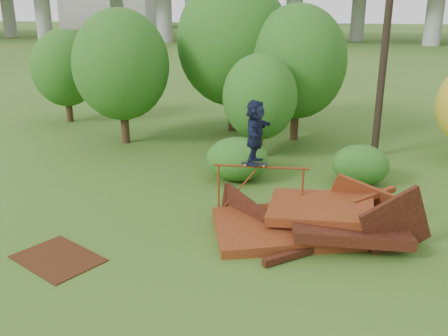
# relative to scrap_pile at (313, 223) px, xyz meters

# --- Properties ---
(ground) EXTENTS (240.00, 240.00, 0.00)m
(ground) POSITION_rel_scrap_pile_xyz_m (-1.63, -1.49, -0.36)
(ground) COLOR #2D5116
(ground) RESTS_ON ground
(scrap_pile) EXTENTS (5.75, 3.55, 2.06)m
(scrap_pile) POSITION_rel_scrap_pile_xyz_m (0.00, 0.00, 0.00)
(scrap_pile) COLOR #4A1F0D
(scrap_pile) RESTS_ON ground
(grind_rail) EXTENTS (2.61, 0.10, 1.64)m
(grind_rail) POSITION_rel_scrap_pile_xyz_m (-1.46, 0.74, 0.82)
(grind_rail) COLOR maroon
(grind_rail) RESTS_ON ground
(skateboard) EXTENTS (0.71, 0.20, 0.07)m
(skateboard) POSITION_rel_scrap_pile_xyz_m (-1.62, 0.74, 1.33)
(skateboard) COLOR black
(skateboard) RESTS_ON grind_rail
(skater) EXTENTS (0.75, 1.67, 1.74)m
(skater) POSITION_rel_scrap_pile_xyz_m (-1.62, 0.74, 2.21)
(skater) COLOR #141B34
(skater) RESTS_ON skateboard
(flat_plate) EXTENTS (2.49, 2.29, 0.03)m
(flat_plate) POSITION_rel_scrap_pile_xyz_m (-6.07, -2.16, -0.35)
(flat_plate) COLOR #3B1C0C
(flat_plate) RESTS_ON ground
(tree_0) EXTENTS (3.99, 3.99, 5.62)m
(tree_0) POSITION_rel_scrap_pile_xyz_m (-7.85, 7.91, 2.96)
(tree_0) COLOR black
(tree_0) RESTS_ON ground
(tree_1) EXTENTS (5.02, 5.02, 6.98)m
(tree_1) POSITION_rel_scrap_pile_xyz_m (-3.55, 10.67, 3.72)
(tree_1) COLOR black
(tree_1) RESTS_ON ground
(tree_2) EXTENTS (2.86, 2.86, 4.03)m
(tree_2) POSITION_rel_scrap_pile_xyz_m (-1.99, 6.72, 2.01)
(tree_2) COLOR black
(tree_2) RESTS_ON ground
(tree_3) EXTENTS (4.17, 4.17, 5.79)m
(tree_3) POSITION_rel_scrap_pile_xyz_m (-0.65, 9.50, 3.02)
(tree_3) COLOR black
(tree_3) RESTS_ON ground
(tree_6) EXTENTS (3.26, 3.26, 4.56)m
(tree_6) POSITION_rel_scrap_pile_xyz_m (-11.95, 11.25, 2.31)
(tree_6) COLOR black
(tree_6) RESTS_ON ground
(shrub_left) EXTENTS (2.12, 1.96, 1.47)m
(shrub_left) POSITION_rel_scrap_pile_xyz_m (-2.50, 4.04, 0.37)
(shrub_left) COLOR #295717
(shrub_left) RESTS_ON ground
(shrub_right) EXTENTS (1.89, 1.73, 1.34)m
(shrub_right) POSITION_rel_scrap_pile_xyz_m (1.63, 4.21, 0.30)
(shrub_right) COLOR #295717
(shrub_right) RESTS_ON ground
(utility_pole) EXTENTS (1.40, 0.28, 9.80)m
(utility_pole) POSITION_rel_scrap_pile_xyz_m (2.55, 7.49, 4.61)
(utility_pole) COLOR black
(utility_pole) RESTS_ON ground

